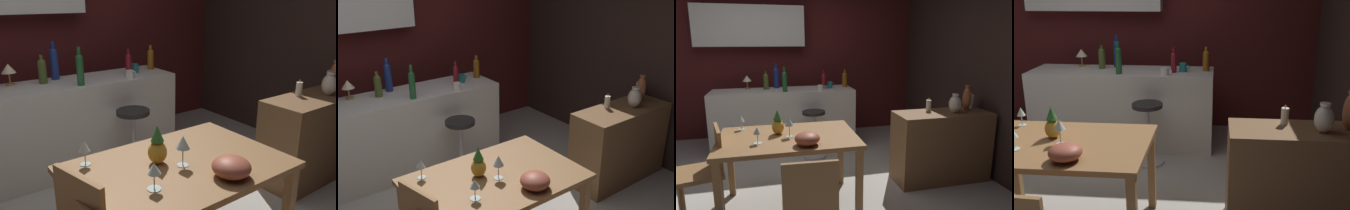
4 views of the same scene
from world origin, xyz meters
TOP-DOWN VIEW (x-y plane):
  - ground_plane at (0.00, 0.00)m, footprint 9.00×9.00m
  - wall_kitchen_back at (-0.06, 2.08)m, footprint 5.20×0.33m
  - wall_side_right at (2.55, 0.30)m, footprint 0.10×4.40m
  - dining_table at (0.12, -0.42)m, footprint 1.29×0.86m
  - kitchen_counter at (0.16, 1.35)m, footprint 2.10×0.60m
  - sideboard_cabinet at (1.89, -0.21)m, footprint 1.10×0.44m
  - chair_near_window at (-0.62, -0.45)m, footprint 0.48×0.48m
  - chair_by_doorway at (0.22, -1.23)m, footprint 0.42×0.42m
  - bar_stool at (0.54, 0.83)m, footprint 0.34×0.34m
  - wine_glass_left at (0.13, -0.45)m, footprint 0.08×0.08m
  - wine_glass_right at (-0.33, -0.10)m, footprint 0.07×0.07m
  - wine_glass_center at (-0.15, -0.57)m, footprint 0.07×0.07m
  - pineapple_centerpiece at (0.03, -0.33)m, footprint 0.12×0.12m
  - fruit_bowl at (0.27, -0.71)m, footprint 0.22×0.22m
  - wine_bottle_green at (0.17, 1.15)m, footprint 0.07×0.07m
  - wine_bottle_amber at (1.12, 1.41)m, footprint 0.08×0.08m
  - wine_bottle_cobalt at (0.06, 1.54)m, footprint 0.08×0.08m
  - wine_bottle_olive at (-0.09, 1.43)m, footprint 0.08×0.08m
  - wine_bottle_ruby at (0.77, 1.29)m, footprint 0.06×0.06m
  - cup_teal at (0.87, 1.33)m, footprint 0.12×0.08m
  - cup_white at (0.69, 1.13)m, footprint 0.12×0.08m
  - counter_lamp at (-0.37, 1.53)m, footprint 0.13×0.13m
  - pillar_candle_tall at (2.37, -0.06)m, footprint 0.07×0.07m
  - pillar_candle_short at (1.76, -0.11)m, footprint 0.06×0.06m
  - vase_copper at (2.21, -0.19)m, footprint 0.10×0.10m
  - vase_ceramic_ivory at (2.01, -0.26)m, footprint 0.14×0.14m

SIDE VIEW (x-z plane):
  - ground_plane at x=0.00m, z-range 0.00..0.00m
  - bar_stool at x=0.54m, z-range 0.02..0.69m
  - sideboard_cabinet at x=1.89m, z-range 0.00..0.82m
  - kitchen_counter at x=0.16m, z-range 0.00..0.90m
  - chair_by_doorway at x=0.22m, z-range 0.05..0.91m
  - chair_near_window at x=-0.62m, z-range 0.06..0.93m
  - dining_table at x=0.12m, z-range 0.28..1.02m
  - fruit_bowl at x=0.27m, z-range 0.74..0.85m
  - pineapple_centerpiece at x=0.03m, z-range 0.72..0.96m
  - wine_glass_center at x=-0.15m, z-range 0.78..0.93m
  - wine_glass_right at x=-0.33m, z-range 0.78..0.93m
  - wine_glass_left at x=0.13m, z-range 0.79..0.98m
  - pillar_candle_short at x=1.76m, z-range 0.81..0.96m
  - pillar_candle_tall at x=2.37m, z-range 0.81..0.99m
  - vase_ceramic_ivory at x=2.01m, z-range 0.81..1.03m
  - cup_white at x=0.69m, z-range 0.90..0.98m
  - cup_teal at x=0.87m, z-range 0.90..1.00m
  - vase_copper at x=2.21m, z-range 0.81..1.11m
  - wine_bottle_ruby at x=0.77m, z-range 0.89..1.17m
  - wine_bottle_amber at x=1.12m, z-range 0.89..1.17m
  - wine_bottle_olive at x=-0.09m, z-range 0.89..1.17m
  - counter_lamp at x=-0.37m, z-range 0.95..1.15m
  - wine_bottle_green at x=0.17m, z-range 0.88..1.25m
  - wine_bottle_cobalt at x=0.06m, z-range 0.89..1.27m
  - wall_side_right at x=2.55m, z-range 0.00..2.60m
  - wall_kitchen_back at x=-0.06m, z-range 0.11..2.71m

